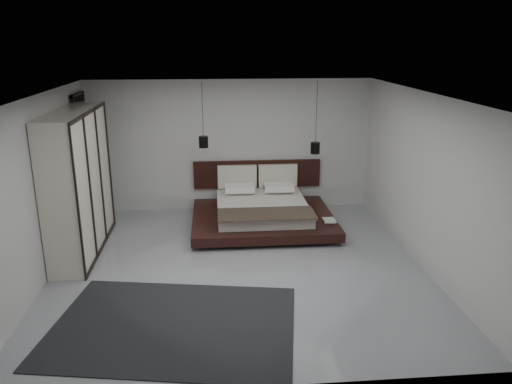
{
  "coord_description": "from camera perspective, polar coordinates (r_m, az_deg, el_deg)",
  "views": [
    {
      "loc": [
        -0.39,
        -7.5,
        3.61
      ],
      "look_at": [
        0.39,
        1.2,
        0.9
      ],
      "focal_mm": 35.0,
      "sensor_mm": 36.0,
      "label": 1
    }
  ],
  "objects": [
    {
      "name": "wardrobe",
      "position": [
        9.08,
        -19.65,
        1.0
      ],
      "size": [
        0.59,
        2.51,
        2.46
      ],
      "color": "silver",
      "rests_on": "floor"
    },
    {
      "name": "ceiling",
      "position": [
        7.55,
        -2.16,
        11.05
      ],
      "size": [
        6.0,
        6.0,
        0.0
      ],
      "primitive_type": "plane",
      "rotation": [
        3.14,
        0.0,
        0.0
      ],
      "color": "white",
      "rests_on": "wall_back"
    },
    {
      "name": "lattice_screen",
      "position": [
        10.53,
        -19.07,
        3.58
      ],
      "size": [
        0.05,
        0.9,
        2.6
      ],
      "primitive_type": "cube",
      "color": "black",
      "rests_on": "floor"
    },
    {
      "name": "rug",
      "position": [
        6.85,
        -9.38,
        -14.77
      ],
      "size": [
        3.47,
        2.74,
        0.01
      ],
      "primitive_type": "cube",
      "rotation": [
        0.0,
        0.0,
        -0.17
      ],
      "color": "black",
      "rests_on": "floor"
    },
    {
      "name": "wall_front",
      "position": [
        5.03,
        -0.15,
        -8.84
      ],
      "size": [
        6.0,
        0.0,
        6.0
      ],
      "primitive_type": "plane",
      "rotation": [
        -1.57,
        0.0,
        0.0
      ],
      "color": "beige",
      "rests_on": "floor"
    },
    {
      "name": "wall_back",
      "position": [
        10.74,
        -2.92,
        5.31
      ],
      "size": [
        6.0,
        0.0,
        6.0
      ],
      "primitive_type": "plane",
      "rotation": [
        1.57,
        0.0,
        0.0
      ],
      "color": "beige",
      "rests_on": "floor"
    },
    {
      "name": "pendant_left",
      "position": [
        10.04,
        -6.02,
        5.73
      ],
      "size": [
        0.19,
        0.19,
        1.29
      ],
      "color": "black",
      "rests_on": "ceiling"
    },
    {
      "name": "pendant_right",
      "position": [
        10.29,
        6.78,
        5.04
      ],
      "size": [
        0.19,
        0.19,
        1.46
      ],
      "color": "black",
      "rests_on": "ceiling"
    },
    {
      "name": "wall_right",
      "position": [
        8.52,
        18.54,
        1.27
      ],
      "size": [
        0.0,
        6.0,
        6.0
      ],
      "primitive_type": "plane",
      "rotation": [
        1.57,
        0.0,
        -1.57
      ],
      "color": "beige",
      "rests_on": "floor"
    },
    {
      "name": "wall_left",
      "position": [
        8.24,
        -23.35,
        0.22
      ],
      "size": [
        0.0,
        6.0,
        6.0
      ],
      "primitive_type": "plane",
      "rotation": [
        1.57,
        0.0,
        1.57
      ],
      "color": "beige",
      "rests_on": "floor"
    },
    {
      "name": "bed",
      "position": [
        10.02,
        0.68,
        -2.16
      ],
      "size": [
        2.76,
        2.38,
        1.07
      ],
      "color": "black",
      "rests_on": "floor"
    },
    {
      "name": "floor",
      "position": [
        8.33,
        -1.94,
        -8.47
      ],
      "size": [
        6.0,
        6.0,
        0.0
      ],
      "primitive_type": "plane",
      "color": "#96989E",
      "rests_on": "ground"
    },
    {
      "name": "book_lower",
      "position": [
        9.6,
        7.83,
        -3.32
      ],
      "size": [
        0.26,
        0.31,
        0.03
      ],
      "primitive_type": "imported",
      "rotation": [
        0.0,
        0.0,
        -0.21
      ],
      "color": "#99724C",
      "rests_on": "bed"
    },
    {
      "name": "book_upper",
      "position": [
        9.56,
        7.76,
        -3.25
      ],
      "size": [
        0.23,
        0.31,
        0.02
      ],
      "primitive_type": "imported",
      "rotation": [
        0.0,
        0.0,
        0.02
      ],
      "color": "#99724C",
      "rests_on": "book_lower"
    }
  ]
}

